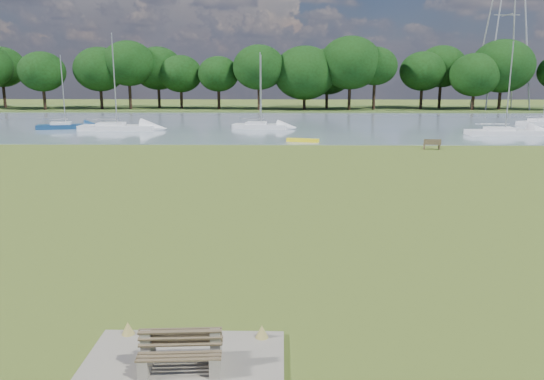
{
  "coord_description": "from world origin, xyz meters",
  "views": [
    {
      "loc": [
        2.04,
        -23.81,
        5.97
      ],
      "look_at": [
        1.63,
        -2.0,
        1.22
      ],
      "focal_mm": 35.0,
      "sensor_mm": 36.0,
      "label": 1
    }
  ],
  "objects_px": {
    "riverbank_bench": "(432,144)",
    "sailboat_4": "(260,124)",
    "sailboat_0": "(542,121)",
    "sailboat_3": "(504,130)",
    "kayak": "(303,140)",
    "bench_pair": "(181,351)",
    "sailboat_1": "(65,125)",
    "sailboat_6": "(260,124)",
    "sailboat_2": "(116,126)"
  },
  "relations": [
    {
      "from": "sailboat_6",
      "to": "sailboat_4",
      "type": "bearing_deg",
      "value": 112.96
    },
    {
      "from": "kayak",
      "to": "sailboat_1",
      "type": "bearing_deg",
      "value": 171.69
    },
    {
      "from": "riverbank_bench",
      "to": "sailboat_1",
      "type": "xyz_separation_m",
      "value": [
        -36.6,
        15.85,
        0.07
      ]
    },
    {
      "from": "riverbank_bench",
      "to": "sailboat_4",
      "type": "bearing_deg",
      "value": 134.91
    },
    {
      "from": "sailboat_1",
      "to": "bench_pair",
      "type": "bearing_deg",
      "value": -80.07
    },
    {
      "from": "sailboat_2",
      "to": "sailboat_4",
      "type": "height_order",
      "value": "sailboat_2"
    },
    {
      "from": "kayak",
      "to": "sailboat_6",
      "type": "bearing_deg",
      "value": 124.76
    },
    {
      "from": "riverbank_bench",
      "to": "sailboat_0",
      "type": "distance_m",
      "value": 29.1
    },
    {
      "from": "bench_pair",
      "to": "sailboat_1",
      "type": "bearing_deg",
      "value": 110.53
    },
    {
      "from": "sailboat_1",
      "to": "sailboat_3",
      "type": "relative_size",
      "value": 0.88
    },
    {
      "from": "bench_pair",
      "to": "sailboat_0",
      "type": "height_order",
      "value": "sailboat_0"
    },
    {
      "from": "sailboat_0",
      "to": "sailboat_3",
      "type": "distance_m",
      "value": 14.58
    },
    {
      "from": "kayak",
      "to": "bench_pair",
      "type": "bearing_deg",
      "value": -80.88
    },
    {
      "from": "bench_pair",
      "to": "sailboat_3",
      "type": "relative_size",
      "value": 0.19
    },
    {
      "from": "sailboat_6",
      "to": "kayak",
      "type": "bearing_deg",
      "value": -66.68
    },
    {
      "from": "bench_pair",
      "to": "sailboat_1",
      "type": "height_order",
      "value": "sailboat_1"
    },
    {
      "from": "sailboat_1",
      "to": "sailboat_4",
      "type": "xyz_separation_m",
      "value": [
        21.82,
        0.99,
        -0.02
      ]
    },
    {
      "from": "riverbank_bench",
      "to": "sailboat_3",
      "type": "height_order",
      "value": "sailboat_3"
    },
    {
      "from": "sailboat_1",
      "to": "sailboat_6",
      "type": "bearing_deg",
      "value": -12.51
    },
    {
      "from": "sailboat_0",
      "to": "sailboat_2",
      "type": "bearing_deg",
      "value": 164.5
    },
    {
      "from": "riverbank_bench",
      "to": "sailboat_0",
      "type": "xyz_separation_m",
      "value": [
        19.31,
        21.77,
        0.08
      ]
    },
    {
      "from": "riverbank_bench",
      "to": "kayak",
      "type": "xyz_separation_m",
      "value": [
        -10.37,
        4.53,
        -0.24
      ]
    },
    {
      "from": "sailboat_0",
      "to": "sailboat_3",
      "type": "height_order",
      "value": "sailboat_3"
    },
    {
      "from": "riverbank_bench",
      "to": "sailboat_4",
      "type": "relative_size",
      "value": 0.17
    },
    {
      "from": "kayak",
      "to": "sailboat_2",
      "type": "distance_m",
      "value": 22.4
    },
    {
      "from": "bench_pair",
      "to": "sailboat_3",
      "type": "height_order",
      "value": "sailboat_3"
    },
    {
      "from": "bench_pair",
      "to": "kayak",
      "type": "relative_size",
      "value": 0.6
    },
    {
      "from": "riverbank_bench",
      "to": "sailboat_2",
      "type": "xyz_separation_m",
      "value": [
        -30.41,
        14.53,
        0.11
      ]
    },
    {
      "from": "bench_pair",
      "to": "sailboat_0",
      "type": "bearing_deg",
      "value": 54.89
    },
    {
      "from": "sailboat_2",
      "to": "sailboat_6",
      "type": "distance_m",
      "value": 15.86
    },
    {
      "from": "riverbank_bench",
      "to": "sailboat_6",
      "type": "distance_m",
      "value": 22.15
    },
    {
      "from": "sailboat_6",
      "to": "sailboat_0",
      "type": "bearing_deg",
      "value": 12.29
    },
    {
      "from": "riverbank_bench",
      "to": "sailboat_4",
      "type": "height_order",
      "value": "sailboat_4"
    },
    {
      "from": "sailboat_4",
      "to": "sailboat_6",
      "type": "bearing_deg",
      "value": -56.23
    },
    {
      "from": "riverbank_bench",
      "to": "sailboat_3",
      "type": "bearing_deg",
      "value": 49.57
    },
    {
      "from": "sailboat_6",
      "to": "sailboat_1",
      "type": "bearing_deg",
      "value": -174.52
    },
    {
      "from": "sailboat_3",
      "to": "sailboat_4",
      "type": "xyz_separation_m",
      "value": [
        -24.9,
        6.39,
        -0.02
      ]
    },
    {
      "from": "sailboat_0",
      "to": "sailboat_6",
      "type": "bearing_deg",
      "value": 164.9
    },
    {
      "from": "sailboat_6",
      "to": "sailboat_3",
      "type": "bearing_deg",
      "value": -10.27
    },
    {
      "from": "riverbank_bench",
      "to": "kayak",
      "type": "bearing_deg",
      "value": 160.03
    },
    {
      "from": "sailboat_2",
      "to": "bench_pair",
      "type": "bearing_deg",
      "value": -71.97
    },
    {
      "from": "kayak",
      "to": "sailboat_0",
      "type": "xyz_separation_m",
      "value": [
        29.68,
        17.24,
        0.32
      ]
    },
    {
      "from": "sailboat_2",
      "to": "sailboat_6",
      "type": "bearing_deg",
      "value": 6.9
    },
    {
      "from": "kayak",
      "to": "sailboat_2",
      "type": "height_order",
      "value": "sailboat_2"
    },
    {
      "from": "kayak",
      "to": "sailboat_4",
      "type": "height_order",
      "value": "sailboat_4"
    },
    {
      "from": "riverbank_bench",
      "to": "sailboat_0",
      "type": "height_order",
      "value": "sailboat_0"
    },
    {
      "from": "riverbank_bench",
      "to": "sailboat_2",
      "type": "bearing_deg",
      "value": 158.11
    },
    {
      "from": "sailboat_3",
      "to": "sailboat_6",
      "type": "height_order",
      "value": "sailboat_3"
    },
    {
      "from": "sailboat_1",
      "to": "sailboat_2",
      "type": "height_order",
      "value": "sailboat_2"
    },
    {
      "from": "sailboat_1",
      "to": "sailboat_4",
      "type": "bearing_deg",
      "value": -11.79
    }
  ]
}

